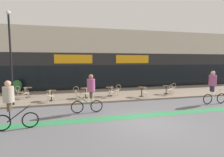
{
  "coord_description": "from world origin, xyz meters",
  "views": [
    {
      "loc": [
        -3.57,
        -7.29,
        2.95
      ],
      "look_at": [
        -0.37,
        5.39,
        1.62
      ],
      "focal_mm": 28.0,
      "sensor_mm": 36.0,
      "label": 1
    }
  ],
  "objects": [
    {
      "name": "cyclist_2",
      "position": [
        -2.39,
        2.49,
        1.28
      ],
      "size": [
        1.8,
        0.51,
        2.19
      ],
      "rotation": [
        0.0,
        0.0,
        3.1
      ],
      "color": "black",
      "rests_on": "ground"
    },
    {
      "name": "bistro_table_0",
      "position": [
        -6.63,
        7.24,
        0.67
      ],
      "size": [
        0.66,
        0.66,
        0.78
      ],
      "color": "black",
      "rests_on": "sidewalk_slab"
    },
    {
      "name": "cafe_chair_5_side",
      "position": [
        5.21,
        5.93,
        0.64
      ],
      "size": [
        0.6,
        0.45,
        0.9
      ],
      "rotation": [
        0.0,
        0.0,
        3.02
      ],
      "color": "beige",
      "rests_on": "sidewalk_slab"
    },
    {
      "name": "ground_plane",
      "position": [
        0.0,
        0.0,
        0.0
      ],
      "size": [
        120.0,
        120.0,
        0.0
      ],
      "primitive_type": "plane",
      "color": "#5B5B60"
    },
    {
      "name": "sidewalk_slab",
      "position": [
        0.0,
        7.25,
        0.06
      ],
      "size": [
        40.0,
        5.5,
        0.12
      ],
      "primitive_type": "cube",
      "color": "gray",
      "rests_on": "ground"
    },
    {
      "name": "cafe_chair_4_near",
      "position": [
        2.06,
        4.79,
        0.64
      ],
      "size": [
        0.44,
        0.59,
        0.9
      ],
      "rotation": [
        0.0,
        0.0,
        1.46
      ],
      "color": "beige",
      "rests_on": "sidewalk_slab"
    },
    {
      "name": "bistro_table_4",
      "position": [
        2.07,
        5.41,
        0.65
      ],
      "size": [
        0.67,
        0.67,
        0.75
      ],
      "color": "black",
      "rests_on": "sidewalk_slab"
    },
    {
      "name": "bistro_table_3",
      "position": [
        -0.33,
        6.25,
        0.63
      ],
      "size": [
        0.68,
        0.68,
        0.71
      ],
      "color": "black",
      "rests_on": "sidewalk_slab"
    },
    {
      "name": "cafe_chair_3_near",
      "position": [
        -0.34,
        5.62,
        0.64
      ],
      "size": [
        0.43,
        0.59,
        0.9
      ],
      "rotation": [
        0.0,
        0.0,
        1.49
      ],
      "color": "beige",
      "rests_on": "sidewalk_slab"
    },
    {
      "name": "planter_pot",
      "position": [
        -7.87,
        9.2,
        0.76
      ],
      "size": [
        0.75,
        0.75,
        1.17
      ],
      "color": "#4C4C51",
      "rests_on": "sidewalk_slab"
    },
    {
      "name": "bistro_table_2",
      "position": [
        -2.3,
        6.01,
        0.66
      ],
      "size": [
        0.77,
        0.77,
        0.75
      ],
      "color": "black",
      "rests_on": "sidewalk_slab"
    },
    {
      "name": "bistro_table_5",
      "position": [
        4.58,
        5.94,
        0.62
      ],
      "size": [
        0.61,
        0.61,
        0.71
      ],
      "color": "black",
      "rests_on": "sidewalk_slab"
    },
    {
      "name": "cafe_chair_5_near",
      "position": [
        4.58,
        5.31,
        0.64
      ],
      "size": [
        0.42,
        0.58,
        0.9
      ],
      "rotation": [
        0.0,
        0.0,
        1.52
      ],
      "color": "beige",
      "rests_on": "sidewalk_slab"
    },
    {
      "name": "cafe_chair_0_side",
      "position": [
        -7.26,
        7.25,
        0.64
      ],
      "size": [
        0.6,
        0.45,
        0.9
      ],
      "rotation": [
        0.0,
        0.0,
        -0.13
      ],
      "color": "beige",
      "rests_on": "sidewalk_slab"
    },
    {
      "name": "cafe_chair_1_near",
      "position": [
        -4.77,
        5.01,
        0.64
      ],
      "size": [
        0.43,
        0.59,
        0.9
      ],
      "rotation": [
        0.0,
        0.0,
        1.48
      ],
      "color": "beige",
      "rests_on": "sidewalk_slab"
    },
    {
      "name": "storefront_facade",
      "position": [
        0.0,
        11.97,
        3.05
      ],
      "size": [
        40.0,
        4.06,
        6.14
      ],
      "color": "beige",
      "rests_on": "ground"
    },
    {
      "name": "cyclist_1",
      "position": [
        -5.95,
        0.77,
        1.22
      ],
      "size": [
        1.79,
        0.55,
        2.13
      ],
      "rotation": [
        0.0,
        0.0,
        0.1
      ],
      "color": "black",
      "rests_on": "ground"
    },
    {
      "name": "bistro_table_1",
      "position": [
        -4.76,
        5.63,
        0.64
      ],
      "size": [
        0.7,
        0.7,
        0.72
      ],
      "color": "black",
      "rests_on": "sidewalk_slab"
    },
    {
      "name": "cafe_chair_0_near",
      "position": [
        -6.63,
        6.61,
        0.64
      ],
      "size": [
        0.41,
        0.58,
        0.9
      ],
      "rotation": [
        0.0,
        0.0,
        1.55
      ],
      "color": "beige",
      "rests_on": "sidewalk_slab"
    },
    {
      "name": "lamp_post",
      "position": [
        -7.04,
        4.98,
        3.48
      ],
      "size": [
        0.26,
        0.26,
        5.9
      ],
      "color": "black",
      "rests_on": "sidewalk_slab"
    },
    {
      "name": "cafe_chair_3_side",
      "position": [
        0.29,
        6.24,
        0.64
      ],
      "size": [
        0.58,
        0.42,
        0.9
      ],
      "rotation": [
        0.0,
        0.0,
        3.1
      ],
      "color": "beige",
      "rests_on": "sidewalk_slab"
    },
    {
      "name": "cyclist_0",
      "position": [
        5.98,
        2.44,
        1.34
      ],
      "size": [
        1.82,
        0.5,
        2.27
      ],
      "rotation": [
        0.0,
        0.0,
        -0.02
      ],
      "color": "black",
      "rests_on": "ground"
    },
    {
      "name": "cafe_chair_2_near",
      "position": [
        -2.3,
        5.39,
        0.64
      ],
      "size": [
        0.41,
        0.58,
        0.9
      ],
      "rotation": [
        0.0,
        0.0,
        1.59
      ],
      "color": "beige",
      "rests_on": "sidewalk_slab"
    },
    {
      "name": "bike_lane_stripe",
      "position": [
        0.0,
        1.21,
        0.0
      ],
      "size": [
        36.0,
        0.7,
        0.01
      ],
      "primitive_type": "cube",
      "color": "#2D844C",
      "rests_on": "ground"
    },
    {
      "name": "cafe_chair_2_side",
      "position": [
        -2.93,
        6.01,
        0.64
      ],
      "size": [
        0.59,
        0.43,
        0.9
      ],
      "rotation": [
        0.0,
        0.0,
        0.09
      ],
      "color": "beige",
      "rests_on": "sidewalk_slab"
    }
  ]
}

